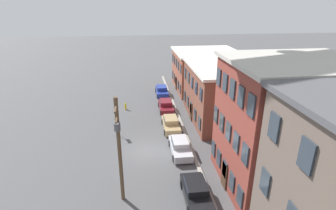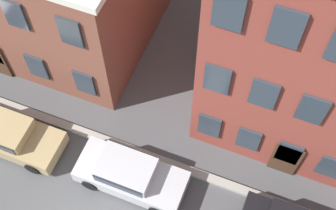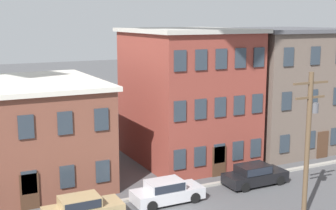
{
  "view_description": "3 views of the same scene",
  "coord_description": "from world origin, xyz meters",
  "px_view_note": "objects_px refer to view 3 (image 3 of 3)",
  "views": [
    {
      "loc": [
        23.23,
        -0.74,
        14.12
      ],
      "look_at": [
        -1.0,
        2.25,
        4.52
      ],
      "focal_mm": 28.0,
      "sensor_mm": 36.0,
      "label": 1
    },
    {
      "loc": [
        4.69,
        -2.58,
        18.09
      ],
      "look_at": [
        1.87,
        4.58,
        4.76
      ],
      "focal_mm": 50.0,
      "sensor_mm": 36.0,
      "label": 2
    },
    {
      "loc": [
        -11.37,
        -21.07,
        11.15
      ],
      "look_at": [
        1.46,
        4.46,
        5.84
      ],
      "focal_mm": 50.0,
      "sensor_mm": 36.0,
      "label": 3
    }
  ],
  "objects_px": {
    "car_tan": "(82,208)",
    "car_black": "(254,174)",
    "car_silver": "(166,191)",
    "utility_pole": "(309,137)"
  },
  "relations": [
    {
      "from": "car_tan",
      "to": "car_silver",
      "type": "distance_m",
      "value": 5.39
    },
    {
      "from": "car_black",
      "to": "car_silver",
      "type": "bearing_deg",
      "value": -179.13
    },
    {
      "from": "car_tan",
      "to": "car_black",
      "type": "relative_size",
      "value": 1.0
    },
    {
      "from": "car_silver",
      "to": "car_black",
      "type": "distance_m",
      "value": 6.73
    },
    {
      "from": "car_tan",
      "to": "car_silver",
      "type": "xyz_separation_m",
      "value": [
        5.38,
        0.22,
        0.0
      ]
    },
    {
      "from": "car_silver",
      "to": "utility_pole",
      "type": "xyz_separation_m",
      "value": [
        6.06,
        -5.45,
        3.94
      ]
    },
    {
      "from": "car_silver",
      "to": "car_black",
      "type": "bearing_deg",
      "value": 0.87
    },
    {
      "from": "car_tan",
      "to": "car_black",
      "type": "bearing_deg",
      "value": 1.52
    },
    {
      "from": "car_tan",
      "to": "car_silver",
      "type": "height_order",
      "value": "same"
    },
    {
      "from": "car_tan",
      "to": "car_black",
      "type": "xyz_separation_m",
      "value": [
        12.11,
        0.32,
        0.0
      ]
    }
  ]
}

